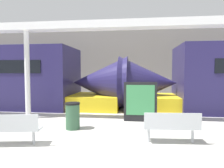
# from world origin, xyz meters

# --- Properties ---
(ground_plane) EXTENTS (60.00, 60.00, 0.00)m
(ground_plane) POSITION_xyz_m (0.00, 0.00, 0.00)
(ground_plane) COLOR #B2AFA8
(station_wall) EXTENTS (56.00, 0.20, 5.00)m
(station_wall) POSITION_xyz_m (0.00, 10.53, 2.50)
(station_wall) COLOR gray
(station_wall) RESTS_ON ground_plane
(bench_near) EXTENTS (1.45, 0.54, 0.81)m
(bench_near) POSITION_xyz_m (1.98, 1.05, 0.48)
(bench_near) COLOR #ADB2B7
(bench_near) RESTS_ON ground_plane
(bench_far) EXTENTS (1.91, 0.76, 0.81)m
(bench_far) POSITION_xyz_m (-2.23, 0.33, 0.48)
(bench_far) COLOR #ADB2B7
(bench_far) RESTS_ON ground_plane
(trash_bin) EXTENTS (0.47, 0.47, 0.86)m
(trash_bin) POSITION_xyz_m (-0.96, 2.00, 0.43)
(trash_bin) COLOR #2D5138
(trash_bin) RESTS_ON ground_plane
(poster_board) EXTENTS (1.22, 0.07, 1.47)m
(poster_board) POSITION_xyz_m (1.22, 3.26, 0.74)
(poster_board) COLOR black
(poster_board) RESTS_ON ground_plane
(support_column_near) EXTENTS (0.20, 0.20, 3.43)m
(support_column_near) POSITION_xyz_m (-3.20, 3.23, 1.72)
(support_column_near) COLOR silver
(support_column_near) RESTS_ON ground_plane
(canopy_beam) EXTENTS (28.00, 0.60, 0.28)m
(canopy_beam) POSITION_xyz_m (-3.20, 3.23, 3.57)
(canopy_beam) COLOR silver
(canopy_beam) RESTS_ON support_column_near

